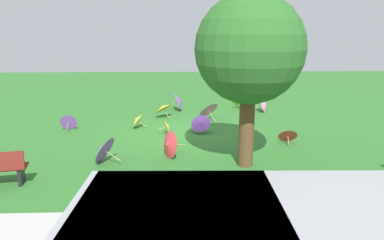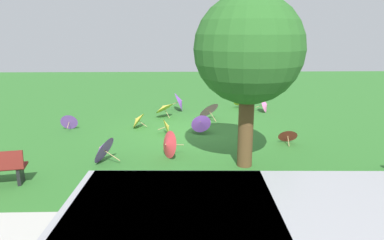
{
  "view_description": "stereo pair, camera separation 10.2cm",
  "coord_description": "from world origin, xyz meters",
  "px_view_note": "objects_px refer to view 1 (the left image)",
  "views": [
    {
      "loc": [
        0.33,
        12.35,
        3.63
      ],
      "look_at": [
        -0.09,
        0.49,
        0.6
      ],
      "focal_mm": 32.47,
      "sensor_mm": 36.0,
      "label": 1
    },
    {
      "loc": [
        0.23,
        12.35,
        3.63
      ],
      "look_at": [
        -0.09,
        0.49,
        0.6
      ],
      "focal_mm": 32.47,
      "sensor_mm": 36.0,
      "label": 2
    }
  ],
  "objects_px": {
    "parasol_yellow_1": "(167,126)",
    "shade_tree": "(250,50)",
    "parasol_red_1": "(168,145)",
    "parasol_purple_2": "(103,149)",
    "parasol_purple_0": "(179,101)",
    "parasol_yellow_4": "(137,120)",
    "parasol_yellow_0": "(239,101)",
    "parasol_purple_3": "(69,122)",
    "parasol_pink_1": "(208,109)",
    "parasol_yellow_2": "(163,107)",
    "parasol_purple_4": "(201,123)",
    "parasol_pink_0": "(265,104)",
    "parasol_red_2": "(288,135)"
  },
  "relations": [
    {
      "from": "parasol_red_2",
      "to": "parasol_purple_4",
      "type": "height_order",
      "value": "parasol_purple_4"
    },
    {
      "from": "parasol_red_1",
      "to": "parasol_purple_3",
      "type": "bearing_deg",
      "value": -39.39
    },
    {
      "from": "shade_tree",
      "to": "parasol_pink_1",
      "type": "distance_m",
      "value": 5.86
    },
    {
      "from": "parasol_purple_0",
      "to": "parasol_yellow_4",
      "type": "xyz_separation_m",
      "value": [
        1.64,
        2.96,
        -0.14
      ]
    },
    {
      "from": "parasol_pink_1",
      "to": "parasol_purple_4",
      "type": "bearing_deg",
      "value": 78.21
    },
    {
      "from": "shade_tree",
      "to": "parasol_pink_1",
      "type": "xyz_separation_m",
      "value": [
        0.65,
        -5.16,
        -2.68
      ]
    },
    {
      "from": "parasol_red_1",
      "to": "parasol_pink_1",
      "type": "xyz_separation_m",
      "value": [
        -1.51,
        -4.5,
        0.06
      ]
    },
    {
      "from": "parasol_red_2",
      "to": "parasol_yellow_4",
      "type": "xyz_separation_m",
      "value": [
        5.25,
        -2.09,
        0.02
      ]
    },
    {
      "from": "parasol_yellow_1",
      "to": "parasol_yellow_2",
      "type": "bearing_deg",
      "value": -84.04
    },
    {
      "from": "parasol_yellow_2",
      "to": "parasol_purple_3",
      "type": "bearing_deg",
      "value": 27.38
    },
    {
      "from": "shade_tree",
      "to": "parasol_purple_4",
      "type": "xyz_separation_m",
      "value": [
        1.06,
        -3.18,
        -2.76
      ]
    },
    {
      "from": "parasol_red_1",
      "to": "parasol_yellow_1",
      "type": "height_order",
      "value": "parasol_red_1"
    },
    {
      "from": "shade_tree",
      "to": "parasol_red_2",
      "type": "xyz_separation_m",
      "value": [
        -1.77,
        -1.92,
        -2.86
      ]
    },
    {
      "from": "parasol_yellow_0",
      "to": "parasol_yellow_4",
      "type": "xyz_separation_m",
      "value": [
        4.58,
        3.47,
        -0.0
      ]
    },
    {
      "from": "parasol_yellow_2",
      "to": "parasol_purple_3",
      "type": "height_order",
      "value": "parasol_yellow_2"
    },
    {
      "from": "parasol_purple_4",
      "to": "parasol_yellow_0",
      "type": "bearing_deg",
      "value": -116.71
    },
    {
      "from": "parasol_yellow_1",
      "to": "parasol_yellow_2",
      "type": "distance_m",
      "value": 2.55
    },
    {
      "from": "parasol_pink_0",
      "to": "parasol_purple_2",
      "type": "xyz_separation_m",
      "value": [
        6.12,
        6.24,
        0.05
      ]
    },
    {
      "from": "parasol_yellow_2",
      "to": "parasol_pink_1",
      "type": "distance_m",
      "value": 1.95
    },
    {
      "from": "parasol_yellow_0",
      "to": "parasol_purple_0",
      "type": "xyz_separation_m",
      "value": [
        2.93,
        0.5,
        0.14
      ]
    },
    {
      "from": "parasol_pink_1",
      "to": "parasol_yellow_0",
      "type": "bearing_deg",
      "value": -127.06
    },
    {
      "from": "parasol_purple_3",
      "to": "parasol_yellow_4",
      "type": "relative_size",
      "value": 0.87
    },
    {
      "from": "shade_tree",
      "to": "parasol_yellow_1",
      "type": "bearing_deg",
      "value": -53.98
    },
    {
      "from": "parasol_red_2",
      "to": "parasol_purple_0",
      "type": "distance_m",
      "value": 6.21
    },
    {
      "from": "parasol_yellow_1",
      "to": "parasol_purple_2",
      "type": "height_order",
      "value": "parasol_purple_2"
    },
    {
      "from": "parasol_yellow_4",
      "to": "parasol_purple_4",
      "type": "distance_m",
      "value": 2.56
    },
    {
      "from": "parasol_yellow_0",
      "to": "parasol_pink_1",
      "type": "xyz_separation_m",
      "value": [
        1.75,
        2.31,
        0.15
      ]
    },
    {
      "from": "shade_tree",
      "to": "parasol_purple_3",
      "type": "height_order",
      "value": "shade_tree"
    },
    {
      "from": "parasol_red_2",
      "to": "parasol_yellow_1",
      "type": "bearing_deg",
      "value": -16.65
    },
    {
      "from": "shade_tree",
      "to": "parasol_purple_0",
      "type": "distance_m",
      "value": 7.7
    },
    {
      "from": "parasol_red_1",
      "to": "parasol_purple_2",
      "type": "bearing_deg",
      "value": 10.49
    },
    {
      "from": "parasol_red_1",
      "to": "parasol_pink_1",
      "type": "bearing_deg",
      "value": -108.6
    },
    {
      "from": "parasol_purple_0",
      "to": "parasol_pink_1",
      "type": "relative_size",
      "value": 0.82
    },
    {
      "from": "parasol_yellow_1",
      "to": "parasol_purple_3",
      "type": "distance_m",
      "value": 3.83
    },
    {
      "from": "parasol_purple_2",
      "to": "parasol_yellow_1",
      "type": "bearing_deg",
      "value": -121.73
    },
    {
      "from": "parasol_pink_1",
      "to": "parasol_yellow_4",
      "type": "distance_m",
      "value": 3.06
    },
    {
      "from": "parasol_pink_0",
      "to": "parasol_pink_1",
      "type": "distance_m",
      "value": 3.09
    },
    {
      "from": "parasol_purple_2",
      "to": "parasol_purple_3",
      "type": "bearing_deg",
      "value": -60.04
    },
    {
      "from": "shade_tree",
      "to": "parasol_red_1",
      "type": "bearing_deg",
      "value": -17.09
    },
    {
      "from": "parasol_red_2",
      "to": "parasol_purple_2",
      "type": "relative_size",
      "value": 0.69
    },
    {
      "from": "parasol_purple_2",
      "to": "parasol_pink_0",
      "type": "bearing_deg",
      "value": -134.45
    },
    {
      "from": "parasol_yellow_2",
      "to": "parasol_yellow_4",
      "type": "relative_size",
      "value": 1.43
    },
    {
      "from": "parasol_red_2",
      "to": "parasol_purple_3",
      "type": "relative_size",
      "value": 1.01
    },
    {
      "from": "parasol_yellow_1",
      "to": "parasol_yellow_4",
      "type": "bearing_deg",
      "value": -36.18
    },
    {
      "from": "parasol_yellow_2",
      "to": "parasol_purple_3",
      "type": "relative_size",
      "value": 1.65
    },
    {
      "from": "parasol_red_2",
      "to": "parasol_purple_2",
      "type": "height_order",
      "value": "parasol_purple_2"
    },
    {
      "from": "parasol_purple_0",
      "to": "parasol_yellow_1",
      "type": "bearing_deg",
      "value": 83.54
    },
    {
      "from": "parasol_purple_0",
      "to": "parasol_purple_3",
      "type": "xyz_separation_m",
      "value": [
        4.2,
        3.13,
        -0.15
      ]
    },
    {
      "from": "parasol_yellow_1",
      "to": "shade_tree",
      "type": "bearing_deg",
      "value": 126.02
    },
    {
      "from": "parasol_yellow_1",
      "to": "parasol_purple_0",
      "type": "distance_m",
      "value": 3.87
    }
  ]
}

